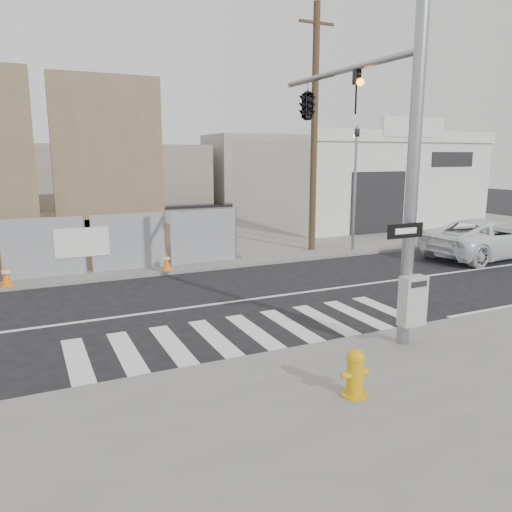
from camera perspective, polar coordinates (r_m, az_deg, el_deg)
name	(u,v)px	position (r m, az deg, el deg)	size (l,w,h in m)	color
ground	(217,304)	(14.21, -4.52, -5.49)	(100.00, 100.00, 0.00)	black
sidewalk_far	(123,233)	(27.46, -14.97, 2.51)	(50.00, 20.00, 0.12)	slate
signal_pole	(337,128)	(12.94, 9.24, 14.19)	(0.96, 5.87, 7.00)	gray
far_signal_pole	(355,171)	(21.54, 11.29, 9.48)	(0.16, 0.20, 5.60)	gray
concrete_wall_right	(109,170)	(27.16, -16.41, 9.38)	(5.50, 1.30, 8.00)	brown
auto_shop	(353,182)	(31.86, 11.01, 8.34)	(12.00, 10.20, 5.95)	silver
utility_pole_right	(314,129)	(21.46, 6.68, 14.22)	(1.60, 0.28, 10.00)	brown
fire_hydrant	(355,373)	(8.77, 11.25, -12.97)	(0.55, 0.55, 0.83)	#D1980B
suv	(487,239)	(22.48, 24.91, 1.83)	(2.64, 5.71, 1.59)	white
traffic_cone_c	(6,275)	(17.35, -26.65, -1.99)	(0.43, 0.43, 0.71)	orange
traffic_cone_d	(166,261)	(18.08, -10.20, -0.57)	(0.34, 0.34, 0.62)	orange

